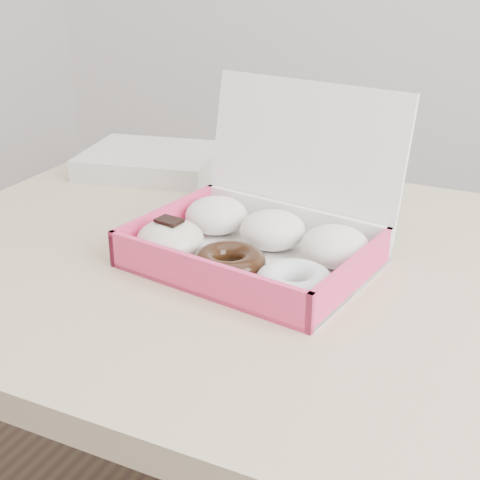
% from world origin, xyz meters
% --- Properties ---
extents(table, '(1.20, 0.80, 0.75)m').
position_xyz_m(table, '(0.00, 0.00, 0.67)').
color(table, tan).
rests_on(table, ground).
extents(donut_box, '(0.35, 0.32, 0.23)m').
position_xyz_m(donut_box, '(-0.07, -0.01, 0.79)').
color(donut_box, white).
rests_on(donut_box, table).
extents(newspapers, '(0.29, 0.25, 0.04)m').
position_xyz_m(newspapers, '(-0.41, 0.26, 0.77)').
color(newspapers, white).
rests_on(newspapers, table).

